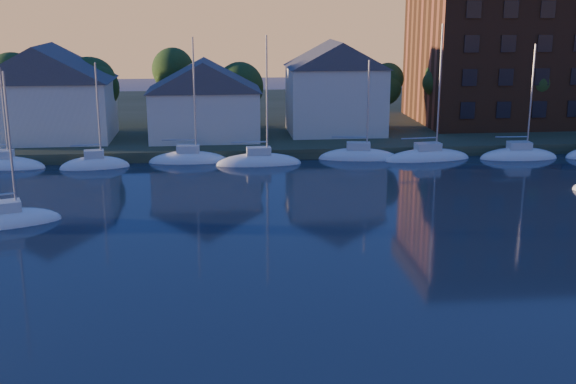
{
  "coord_description": "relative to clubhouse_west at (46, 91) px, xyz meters",
  "views": [
    {
      "loc": [
        -4.98,
        -17.56,
        14.59
      ],
      "look_at": [
        -0.92,
        22.0,
        4.18
      ],
      "focal_mm": 45.0,
      "sensor_mm": 36.0,
      "label": 1
    }
  ],
  "objects": [
    {
      "name": "shoreline_land",
      "position": [
        22.0,
        17.0,
        -5.93
      ],
      "size": [
        160.0,
        50.0,
        2.0
      ],
      "primitive_type": "cube",
      "color": "#303B22",
      "rests_on": "ground"
    },
    {
      "name": "wooden_dock",
      "position": [
        22.0,
        -6.0,
        -5.93
      ],
      "size": [
        120.0,
        3.0,
        1.0
      ],
      "primitive_type": "cube",
      "color": "brown",
      "rests_on": "ground"
    },
    {
      "name": "clubhouse_west",
      "position": [
        0.0,
        0.0,
        0.0
      ],
      "size": [
        13.65,
        9.45,
        9.64
      ],
      "color": "silver",
      "rests_on": "shoreline_land"
    },
    {
      "name": "clubhouse_centre",
      "position": [
        16.0,
        -1.0,
        -0.8
      ],
      "size": [
        11.55,
        8.4,
        8.08
      ],
      "color": "silver",
      "rests_on": "shoreline_land"
    },
    {
      "name": "clubhouse_east",
      "position": [
        30.0,
        1.0,
        0.07
      ],
      "size": [
        10.5,
        8.4,
        9.8
      ],
      "color": "silver",
      "rests_on": "shoreline_land"
    },
    {
      "name": "condo_block",
      "position": [
        56.0,
        6.95,
        3.86
      ],
      "size": [
        31.0,
        17.0,
        17.4
      ],
      "color": "brown",
      "rests_on": "shoreline_land"
    },
    {
      "name": "tree_line",
      "position": [
        24.0,
        5.0,
        1.24
      ],
      "size": [
        93.4,
        5.4,
        8.9
      ],
      "color": "#342617",
      "rests_on": "shoreline_land"
    },
    {
      "name": "moored_fleet",
      "position": [
        26.0,
        -9.0,
        -5.83
      ],
      "size": [
        95.5,
        2.4,
        12.05
      ],
      "color": "white",
      "rests_on": "ground"
    },
    {
      "name": "drifting_sailboat_left",
      "position": [
        2.73,
        -26.94,
        -5.84
      ],
      "size": [
        7.69,
        4.76,
        11.44
      ],
      "rotation": [
        0.0,
        0.0,
        0.35
      ],
      "color": "white",
      "rests_on": "ground"
    }
  ]
}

